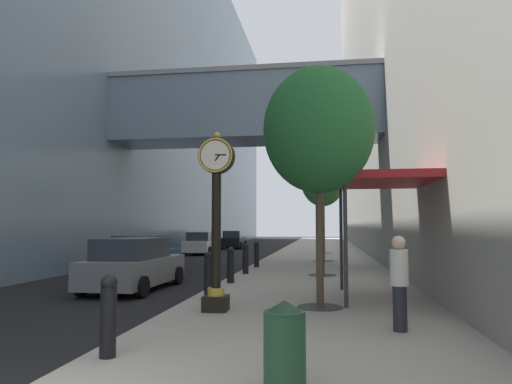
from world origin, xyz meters
The scene contains 21 objects.
ground_plane centered at (0.00, 27.00, 0.00)m, with size 110.00×110.00×0.00m, color black.
sidewalk_right centered at (3.23, 30.00, 0.07)m, with size 6.46×80.00×0.14m, color #9E998E.
building_block_left centered at (-11.72, 29.92, 14.55)m, with size 23.07×80.00×29.20m.
building_block_right centered at (10.96, 30.00, 18.29)m, with size 9.00×80.00×36.57m.
street_clock centered at (1.15, 6.59, 2.42)m, with size 0.84×0.55×4.17m.
bollard_nearest centered at (0.43, 2.65, 0.78)m, with size 0.25×0.25×1.23m.
bollard_third centered at (0.43, 8.73, 0.78)m, with size 0.25×0.25×1.23m.
bollard_fourth centered at (0.43, 11.78, 0.78)m, with size 0.25×0.25×1.23m.
bollard_fifth centered at (0.43, 14.82, 0.78)m, with size 0.25×0.25×1.23m.
bollard_sixth centered at (0.43, 17.86, 0.78)m, with size 0.25×0.25×1.23m.
street_tree_near centered at (3.52, 7.41, 4.45)m, with size 2.73×2.73×5.89m.
street_tree_mid_near centered at (3.52, 14.73, 5.00)m, with size 1.86×1.86×5.99m.
street_tree_mid_far centered at (3.52, 22.06, 4.48)m, with size 2.36×2.36×5.73m.
street_tree_far centered at (3.52, 29.38, 4.61)m, with size 1.83×1.83×5.59m.
trash_bin centered at (3.16, 1.75, 0.68)m, with size 0.53×0.53×1.05m.
pedestrian_walking centered at (5.03, 5.08, 1.09)m, with size 0.46×0.46×1.77m.
storefront_awning centered at (5.22, 9.04, 3.28)m, with size 2.40×3.60×3.30m.
car_white_near centered at (-5.28, 29.16, 0.79)m, with size 2.05×4.34×1.62m.
car_blue_mid centered at (-4.39, 15.81, 0.80)m, with size 2.18×4.42×1.66m.
car_black_far centered at (-4.63, 37.82, 0.78)m, with size 2.07×4.55×1.61m.
car_grey_trailing centered at (-2.54, 10.54, 0.82)m, with size 2.19×4.64×1.70m.
Camera 1 is at (3.68, -4.07, 2.11)m, focal length 32.78 mm.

